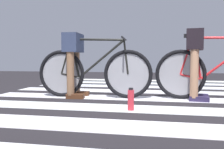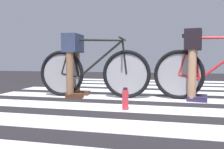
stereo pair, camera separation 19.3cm
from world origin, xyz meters
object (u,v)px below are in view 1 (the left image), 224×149
(cyclist_1_of_2, at_px, (74,56))
(bicycle_2_of_2, at_px, (219,73))
(bicycle_1_of_2, at_px, (94,72))
(cyclist_2_of_2, at_px, (195,55))
(water_bottle, at_px, (131,100))

(cyclist_1_of_2, bearing_deg, bicycle_2_of_2, -0.66)
(bicycle_1_of_2, xyz_separation_m, cyclist_2_of_2, (1.46, 0.07, 0.25))
(bicycle_1_of_2, xyz_separation_m, water_bottle, (0.65, -0.81, -0.26))
(cyclist_1_of_2, distance_m, water_bottle, 1.34)
(cyclist_1_of_2, relative_size, water_bottle, 3.74)
(bicycle_1_of_2, relative_size, cyclist_1_of_2, 1.81)
(bicycle_1_of_2, relative_size, water_bottle, 6.75)
(bicycle_1_of_2, relative_size, cyclist_2_of_2, 1.76)
(bicycle_1_of_2, distance_m, bicycle_2_of_2, 1.76)
(bicycle_2_of_2, height_order, water_bottle, bicycle_2_of_2)
(bicycle_2_of_2, bearing_deg, bicycle_1_of_2, -171.06)
(cyclist_2_of_2, bearing_deg, cyclist_1_of_2, -169.36)
(water_bottle, bearing_deg, cyclist_1_of_2, 140.06)
(bicycle_2_of_2, bearing_deg, water_bottle, -135.08)
(cyclist_2_of_2, bearing_deg, water_bottle, -124.51)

